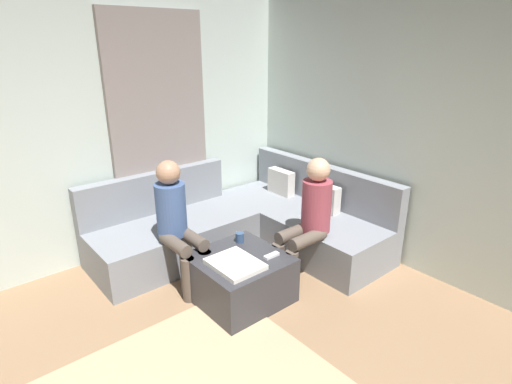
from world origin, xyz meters
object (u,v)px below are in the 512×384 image
at_px(sectional_couch, 247,224).
at_px(coffee_mug, 240,237).
at_px(person_on_couch_side, 177,220).
at_px(ottoman, 239,278).
at_px(game_remote, 272,256).
at_px(person_on_couch_back, 309,216).

relative_size(sectional_couch, coffee_mug, 26.84).
bearing_deg(person_on_couch_side, sectional_couch, -171.07).
bearing_deg(sectional_couch, coffee_mug, -44.32).
height_order(sectional_couch, ottoman, sectional_couch).
xyz_separation_m(game_remote, person_on_couch_side, (-0.75, -0.49, 0.23)).
bearing_deg(coffee_mug, sectional_couch, 135.68).
bearing_deg(ottoman, person_on_couch_side, -154.60).
bearing_deg(game_remote, sectional_couch, 153.52).
xyz_separation_m(ottoman, person_on_couch_back, (0.14, 0.72, 0.45)).
height_order(game_remote, person_on_couch_side, person_on_couch_side).
bearing_deg(person_on_couch_back, ottoman, 78.86).
relative_size(coffee_mug, person_on_couch_back, 0.08).
relative_size(ottoman, game_remote, 5.07).
bearing_deg(ottoman, coffee_mug, 140.71).
bearing_deg(person_on_couch_side, coffee_mug, 142.05).
xyz_separation_m(sectional_couch, ottoman, (0.72, -0.67, -0.07)).
distance_m(sectional_couch, coffee_mug, 0.72).
bearing_deg(person_on_couch_back, person_on_couch_side, 54.31).
xyz_separation_m(game_remote, person_on_couch_back, (-0.04, 0.50, 0.23)).
relative_size(sectional_couch, ottoman, 3.36).
distance_m(ottoman, game_remote, 0.36).
distance_m(ottoman, coffee_mug, 0.38).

